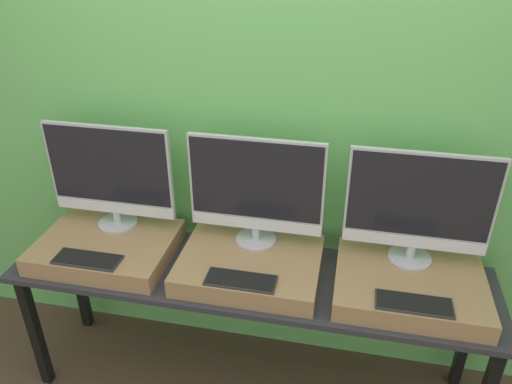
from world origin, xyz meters
TOP-DOWN VIEW (x-y plane):
  - wall_back at (0.00, 0.64)m, footprint 8.00×0.04m
  - workbench at (0.00, 0.28)m, footprint 2.33×0.57m
  - wooden_riser_left at (-0.74, 0.28)m, footprint 0.67×0.51m
  - monitor_left at (-0.74, 0.43)m, footprint 0.65×0.20m
  - keyboard_left at (-0.74, 0.10)m, footprint 0.32×0.12m
  - wooden_riser_center at (0.00, 0.28)m, footprint 0.67×0.51m
  - monitor_center at (0.00, 0.43)m, footprint 0.65×0.20m
  - keyboard_center at (0.00, 0.10)m, footprint 0.32×0.12m
  - wooden_riser_right at (0.74, 0.28)m, footprint 0.67×0.51m
  - monitor_right at (0.74, 0.43)m, footprint 0.65×0.20m
  - keyboard_right at (0.74, 0.10)m, footprint 0.32×0.12m

SIDE VIEW (x-z plane):
  - workbench at x=0.00m, z-range 0.31..1.07m
  - wooden_riser_left at x=-0.74m, z-range 0.76..0.86m
  - wooden_riser_center at x=0.00m, z-range 0.76..0.86m
  - wooden_riser_right at x=0.74m, z-range 0.76..0.86m
  - keyboard_left at x=-0.74m, z-range 0.85..0.87m
  - keyboard_center at x=0.00m, z-range 0.85..0.87m
  - keyboard_right at x=0.74m, z-range 0.85..0.87m
  - monitor_left at x=-0.74m, z-range 0.87..1.42m
  - monitor_center at x=0.00m, z-range 0.87..1.42m
  - monitor_right at x=0.74m, z-range 0.87..1.42m
  - wall_back at x=0.00m, z-range 0.00..2.60m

